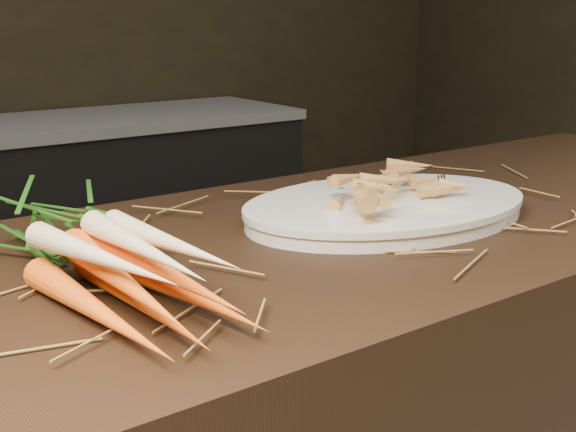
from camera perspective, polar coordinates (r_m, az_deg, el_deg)
name	(u,v)px	position (r m, az deg, el deg)	size (l,w,h in m)	color
back_counter	(76,224)	(2.99, -16.39, -0.60)	(1.82, 0.62, 0.84)	black
straw_bedding	(295,230)	(1.10, 0.56, -1.10)	(1.40, 0.60, 0.02)	olive
root_veg_bunch	(83,240)	(0.95, -15.87, -1.80)	(0.20, 0.57, 0.10)	orange
serving_platter	(387,210)	(1.20, 7.83, 0.48)	(0.50, 0.33, 0.03)	white
roasted_veg_heap	(388,186)	(1.19, 7.90, 2.39)	(0.24, 0.18, 0.06)	tan
serving_fork	(478,191)	(1.30, 14.76, 1.91)	(0.02, 0.19, 0.00)	silver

